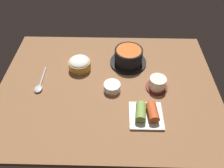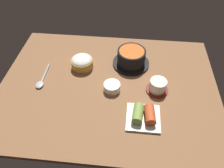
# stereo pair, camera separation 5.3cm
# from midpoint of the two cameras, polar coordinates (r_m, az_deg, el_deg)

# --- Properties ---
(dining_table) EXTENTS (1.00, 0.76, 0.02)m
(dining_table) POSITION_cam_midpoint_polar(r_m,az_deg,el_deg) (1.02, 0.47, -0.70)
(dining_table) COLOR brown
(dining_table) RESTS_ON ground
(stone_pot) EXTENTS (0.18, 0.18, 0.08)m
(stone_pot) POSITION_cam_midpoint_polar(r_m,az_deg,el_deg) (1.10, 6.39, 6.75)
(stone_pot) COLOR black
(stone_pot) RESTS_ON dining_table
(rice_bowl) EXTENTS (0.11, 0.11, 0.06)m
(rice_bowl) POSITION_cam_midpoint_polar(r_m,az_deg,el_deg) (1.09, -6.42, 5.64)
(rice_bowl) COLOR #B78C38
(rice_bowl) RESTS_ON dining_table
(tea_cup_with_saucer) EXTENTS (0.10, 0.10, 0.06)m
(tea_cup_with_saucer) POSITION_cam_midpoint_polar(r_m,az_deg,el_deg) (1.00, 13.27, -0.57)
(tea_cup_with_saucer) COLOR maroon
(tea_cup_with_saucer) RESTS_ON dining_table
(banchan_cup_center) EXTENTS (0.07, 0.07, 0.04)m
(banchan_cup_center) POSITION_cam_midpoint_polar(r_m,az_deg,el_deg) (0.98, 1.52, -0.77)
(banchan_cup_center) COLOR white
(banchan_cup_center) RESTS_ON dining_table
(kimchi_plate) EXTENTS (0.13, 0.13, 0.05)m
(kimchi_plate) POSITION_cam_midpoint_polar(r_m,az_deg,el_deg) (0.89, 9.89, -8.12)
(kimchi_plate) COLOR silver
(kimchi_plate) RESTS_ON dining_table
(spoon) EXTENTS (0.04, 0.17, 0.01)m
(spoon) POSITION_cam_midpoint_polar(r_m,az_deg,el_deg) (1.07, -16.55, 0.62)
(spoon) COLOR #B7B7BC
(spoon) RESTS_ON dining_table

